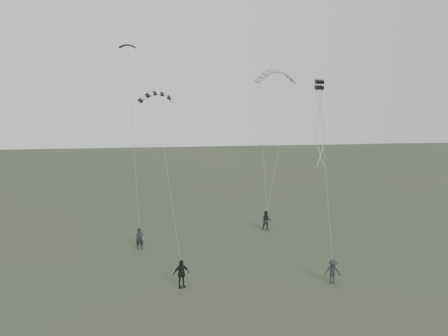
{
  "coord_description": "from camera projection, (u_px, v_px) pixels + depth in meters",
  "views": [
    {
      "loc": [
        -3.2,
        -29.63,
        12.85
      ],
      "look_at": [
        1.18,
        5.7,
        6.46
      ],
      "focal_mm": 35.0,
      "sensor_mm": 36.0,
      "label": 1
    }
  ],
  "objects": [
    {
      "name": "kite_box",
      "position": [
        319.0,
        85.0,
        34.1
      ],
      "size": [
        0.61,
        0.72,
        0.79
      ],
      "primitive_type": null,
      "rotation": [
        0.18,
        0.0,
        -0.01
      ],
      "color": "black",
      "rests_on": "flyer_far"
    },
    {
      "name": "flyer_far",
      "position": [
        333.0,
        272.0,
        29.25
      ],
      "size": [
        1.19,
        0.85,
        1.67
      ],
      "primitive_type": "imported",
      "rotation": [
        0.0,
        0.0,
        -0.22
      ],
      "color": "#2A2A2F",
      "rests_on": "ground"
    },
    {
      "name": "flyer_right",
      "position": [
        266.0,
        221.0,
        40.37
      ],
      "size": [
        1.03,
        0.88,
        1.83
      ],
      "primitive_type": "imported",
      "rotation": [
        0.0,
        0.0,
        -0.23
      ],
      "color": "#27272C",
      "rests_on": "ground"
    },
    {
      "name": "kite_pale_large",
      "position": [
        276.0,
        71.0,
        44.57
      ],
      "size": [
        4.54,
        2.19,
        1.96
      ],
      "primitive_type": null,
      "rotation": [
        0.28,
        0.0,
        0.18
      ],
      "color": "#A2A4A7",
      "rests_on": "flyer_right"
    },
    {
      "name": "kite_striped",
      "position": [
        156.0,
        93.0,
        35.63
      ],
      "size": [
        3.03,
        1.48,
        1.32
      ],
      "primitive_type": null,
      "rotation": [
        0.31,
        0.0,
        0.16
      ],
      "color": "black",
      "rests_on": "flyer_center"
    },
    {
      "name": "kite_dark_small",
      "position": [
        128.0,
        45.0,
        39.62
      ],
      "size": [
        1.67,
        0.94,
        0.61
      ],
      "primitive_type": null,
      "rotation": [
        0.23,
        0.0,
        0.25
      ],
      "color": "black",
      "rests_on": "flyer_left"
    },
    {
      "name": "flyer_center",
      "position": [
        181.0,
        274.0,
        28.66
      ],
      "size": [
        1.19,
        0.78,
        1.88
      ],
      "primitive_type": "imported",
      "rotation": [
        0.0,
        0.0,
        0.31
      ],
      "color": "black",
      "rests_on": "ground"
    },
    {
      "name": "flyer_left",
      "position": [
        140.0,
        239.0,
        35.51
      ],
      "size": [
        0.67,
        0.45,
        1.79
      ],
      "primitive_type": "imported",
      "rotation": [
        0.0,
        0.0,
        0.04
      ],
      "color": "#222328",
      "rests_on": "ground"
    },
    {
      "name": "ground",
      "position": [
        218.0,
        270.0,
        31.6
      ],
      "size": [
        140.0,
        140.0,
        0.0
      ],
      "primitive_type": "plane",
      "color": "#36442E",
      "rests_on": "ground"
    }
  ]
}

